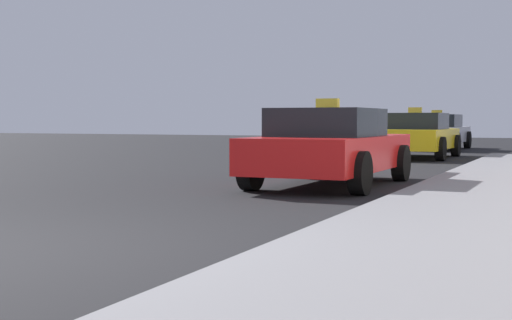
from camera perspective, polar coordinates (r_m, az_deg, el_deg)
name	(u,v)px	position (r m, az deg, el deg)	size (l,w,h in m)	color
ground_plane	(27,251)	(6.30, -17.67, -6.90)	(80.00, 80.00, 0.00)	black
car_red	(330,147)	(11.89, 5.91, 1.07)	(1.95, 4.12, 1.43)	red
car_yellow	(416,135)	(20.82, 12.55, 1.93)	(2.03, 4.02, 1.43)	yellow
car_silver	(437,132)	(26.98, 14.17, 2.19)	(1.96, 4.35, 1.43)	#B7B7BF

